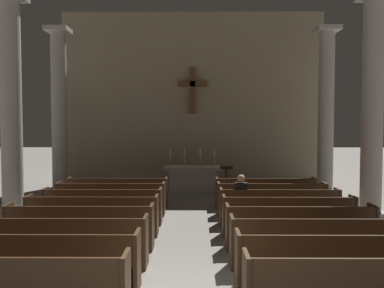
# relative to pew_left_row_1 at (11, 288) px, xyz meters

# --- Properties ---
(pew_left_row_1) EXTENTS (3.11, 0.50, 0.95)m
(pew_left_row_1) POSITION_rel_pew_left_row_1_xyz_m (0.00, 0.00, 0.00)
(pew_left_row_1) COLOR #422B19
(pew_left_row_1) RESTS_ON ground
(pew_left_row_2) EXTENTS (3.11, 0.50, 0.95)m
(pew_left_row_2) POSITION_rel_pew_left_row_1_xyz_m (0.00, 1.08, 0.00)
(pew_left_row_2) COLOR #422B19
(pew_left_row_2) RESTS_ON ground
(pew_left_row_3) EXTENTS (3.11, 0.50, 0.95)m
(pew_left_row_3) POSITION_rel_pew_left_row_1_xyz_m (0.00, 2.17, 0.00)
(pew_left_row_3) COLOR #422B19
(pew_left_row_3) RESTS_ON ground
(pew_left_row_4) EXTENTS (3.11, 0.50, 0.95)m
(pew_left_row_4) POSITION_rel_pew_left_row_1_xyz_m (0.00, 3.25, 0.00)
(pew_left_row_4) COLOR #422B19
(pew_left_row_4) RESTS_ON ground
(pew_left_row_5) EXTENTS (3.11, 0.50, 0.95)m
(pew_left_row_5) POSITION_rel_pew_left_row_1_xyz_m (0.00, 4.33, 0.00)
(pew_left_row_5) COLOR #422B19
(pew_left_row_5) RESTS_ON ground
(pew_left_row_6) EXTENTS (3.11, 0.50, 0.95)m
(pew_left_row_6) POSITION_rel_pew_left_row_1_xyz_m (0.00, 5.41, 0.00)
(pew_left_row_6) COLOR #422B19
(pew_left_row_6) RESTS_ON ground
(pew_left_row_7) EXTENTS (3.11, 0.50, 0.95)m
(pew_left_row_7) POSITION_rel_pew_left_row_1_xyz_m (0.00, 6.50, 0.00)
(pew_left_row_7) COLOR #422B19
(pew_left_row_7) RESTS_ON ground
(pew_left_row_8) EXTENTS (3.11, 0.50, 0.95)m
(pew_left_row_8) POSITION_rel_pew_left_row_1_xyz_m (0.00, 7.58, 0.00)
(pew_left_row_8) COLOR #422B19
(pew_left_row_8) RESTS_ON ground
(pew_right_row_2) EXTENTS (3.11, 0.50, 0.95)m
(pew_right_row_2) POSITION_rel_pew_left_row_1_xyz_m (4.64, 1.08, 0.00)
(pew_right_row_2) COLOR #422B19
(pew_right_row_2) RESTS_ON ground
(pew_right_row_3) EXTENTS (3.11, 0.50, 0.95)m
(pew_right_row_3) POSITION_rel_pew_left_row_1_xyz_m (4.64, 2.17, 0.00)
(pew_right_row_3) COLOR #422B19
(pew_right_row_3) RESTS_ON ground
(pew_right_row_4) EXTENTS (3.11, 0.50, 0.95)m
(pew_right_row_4) POSITION_rel_pew_left_row_1_xyz_m (4.64, 3.25, 0.00)
(pew_right_row_4) COLOR #422B19
(pew_right_row_4) RESTS_ON ground
(pew_right_row_5) EXTENTS (3.11, 0.50, 0.95)m
(pew_right_row_5) POSITION_rel_pew_left_row_1_xyz_m (4.64, 4.33, 0.00)
(pew_right_row_5) COLOR #422B19
(pew_right_row_5) RESTS_ON ground
(pew_right_row_6) EXTENTS (3.11, 0.50, 0.95)m
(pew_right_row_6) POSITION_rel_pew_left_row_1_xyz_m (4.64, 5.41, 0.00)
(pew_right_row_6) COLOR #422B19
(pew_right_row_6) RESTS_ON ground
(pew_right_row_7) EXTENTS (3.11, 0.50, 0.95)m
(pew_right_row_7) POSITION_rel_pew_left_row_1_xyz_m (4.64, 6.50, 0.00)
(pew_right_row_7) COLOR #422B19
(pew_right_row_7) RESTS_ON ground
(pew_right_row_8) EXTENTS (3.11, 0.50, 0.95)m
(pew_right_row_8) POSITION_rel_pew_left_row_1_xyz_m (4.64, 7.58, 0.00)
(pew_right_row_8) COLOR #422B19
(pew_right_row_8) RESTS_ON ground
(column_left_second) EXTENTS (0.86, 0.86, 6.23)m
(column_left_second) POSITION_rel_pew_left_row_1_xyz_m (-2.69, 6.16, 2.55)
(column_left_second) COLOR #ADA89E
(column_left_second) RESTS_ON ground
(column_right_second) EXTENTS (0.86, 0.86, 6.23)m
(column_right_second) POSITION_rel_pew_left_row_1_xyz_m (7.34, 6.16, 2.55)
(column_right_second) COLOR #ADA89E
(column_right_second) RESTS_ON ground
(column_left_third) EXTENTS (0.86, 0.86, 6.23)m
(column_left_third) POSITION_rel_pew_left_row_1_xyz_m (-2.69, 10.25, 2.55)
(column_left_third) COLOR #ADA89E
(column_left_third) RESTS_ON ground
(column_right_third) EXTENTS (0.86, 0.86, 6.23)m
(column_right_third) POSITION_rel_pew_left_row_1_xyz_m (7.34, 10.25, 2.55)
(column_right_third) COLOR #ADA89E
(column_right_third) RESTS_ON ground
(altar) EXTENTS (2.20, 0.90, 1.01)m
(altar) POSITION_rel_pew_left_row_1_xyz_m (2.32, 10.53, 0.06)
(altar) COLOR #A8A399
(altar) RESTS_ON ground
(candlestick_outer_left) EXTENTS (0.16, 0.16, 0.67)m
(candlestick_outer_left) POSITION_rel_pew_left_row_1_xyz_m (1.47, 10.53, 0.75)
(candlestick_outer_left) COLOR #B79338
(candlestick_outer_left) RESTS_ON altar
(candlestick_inner_left) EXTENTS (0.16, 0.16, 0.67)m
(candlestick_inner_left) POSITION_rel_pew_left_row_1_xyz_m (2.02, 10.53, 0.75)
(candlestick_inner_left) COLOR #B79338
(candlestick_inner_left) RESTS_ON altar
(candlestick_inner_right) EXTENTS (0.16, 0.16, 0.67)m
(candlestick_inner_right) POSITION_rel_pew_left_row_1_xyz_m (2.62, 10.53, 0.75)
(candlestick_inner_right) COLOR #B79338
(candlestick_inner_right) RESTS_ON altar
(candlestick_outer_right) EXTENTS (0.16, 0.16, 0.67)m
(candlestick_outer_right) POSITION_rel_pew_left_row_1_xyz_m (3.17, 10.53, 0.75)
(candlestick_outer_right) COLOR #B79338
(candlestick_outer_right) RESTS_ON altar
(apse_with_cross) EXTENTS (10.95, 0.48, 7.30)m
(apse_with_cross) POSITION_rel_pew_left_row_1_xyz_m (2.32, 12.29, 3.18)
(apse_with_cross) COLOR gray
(apse_with_cross) RESTS_ON ground
(lectern) EXTENTS (0.44, 0.36, 1.15)m
(lectern) POSITION_rel_pew_left_row_1_xyz_m (3.55, 9.33, 0.07)
(lectern) COLOR #422B19
(lectern) RESTS_ON ground
(lone_worshipper) EXTENTS (0.32, 0.43, 1.32)m
(lone_worshipper) POSITION_rel_pew_left_row_1_xyz_m (3.64, 5.45, 0.22)
(lone_worshipper) COLOR #26262B
(lone_worshipper) RESTS_ON ground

